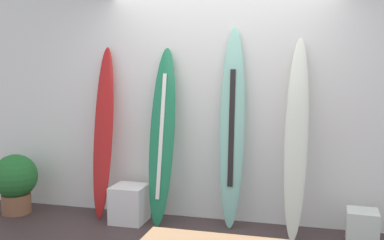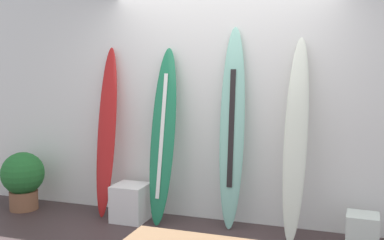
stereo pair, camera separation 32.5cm
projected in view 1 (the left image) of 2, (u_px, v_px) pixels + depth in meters
name	position (u px, v px, depth m)	size (l,w,h in m)	color
wall_back	(223.00, 95.00, 4.92)	(7.20, 0.20, 2.80)	white
surfboard_crimson	(103.00, 134.00, 5.00)	(0.23, 0.39, 1.95)	red
surfboard_emerald	(162.00, 136.00, 4.79)	(0.30, 0.43, 1.93)	#1F784E
surfboard_seafoam	(232.00, 129.00, 4.67)	(0.27, 0.30, 2.14)	#8BCCB6
surfboard_ivory	(296.00, 139.00, 4.39)	(0.25, 0.50, 2.01)	silver
display_block_left	(129.00, 204.00, 4.88)	(0.37, 0.37, 0.41)	white
display_block_center	(362.00, 228.00, 4.22)	(0.30, 0.30, 0.34)	silver
potted_plant	(15.00, 180.00, 5.16)	(0.51, 0.51, 0.70)	brown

